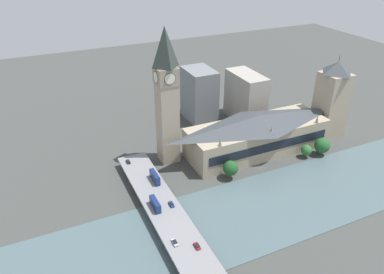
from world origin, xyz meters
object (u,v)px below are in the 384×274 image
(car_northbound_lead, at_px, (175,242))
(car_northbound_tail, at_px, (171,204))
(road_bridge, at_px, (176,230))
(double_decker_bus_lead, at_px, (155,177))
(car_southbound_lead, at_px, (197,246))
(clock_tower, at_px, (167,95))
(victoria_tower, at_px, (332,99))
(parliament_hall, at_px, (257,134))
(car_southbound_mid, at_px, (128,162))
(double_decker_bus_mid, at_px, (155,204))

(car_northbound_lead, xyz_separation_m, car_northbound_tail, (24.25, -8.31, 0.07))
(road_bridge, xyz_separation_m, car_northbound_tail, (15.54, -4.20, 1.82))
(double_decker_bus_lead, bearing_deg, car_southbound_lead, 179.74)
(clock_tower, height_order, double_decker_bus_lead, clock_tower)
(car_northbound_lead, bearing_deg, clock_tower, -19.76)
(car_northbound_lead, bearing_deg, car_southbound_lead, -127.26)
(road_bridge, height_order, car_southbound_lead, car_southbound_lead)
(victoria_tower, bearing_deg, double_decker_bus_lead, 95.28)
(clock_tower, height_order, car_northbound_lead, clock_tower)
(victoria_tower, xyz_separation_m, car_southbound_lead, (-64.76, 129.83, -19.17))
(parliament_hall, distance_m, car_southbound_mid, 81.25)
(clock_tower, height_order, road_bridge, clock_tower)
(parliament_hall, height_order, double_decker_bus_lead, parliament_hall)
(parliament_hall, height_order, road_bridge, parliament_hall)
(double_decker_bus_mid, bearing_deg, car_northbound_lead, 178.84)
(clock_tower, height_order, car_northbound_tail, clock_tower)
(victoria_tower, height_order, car_southbound_mid, victoria_tower)
(car_northbound_lead, height_order, car_southbound_mid, car_southbound_mid)
(parliament_hall, height_order, victoria_tower, victoria_tower)
(parliament_hall, xyz_separation_m, car_southbound_mid, (11.80, 80.17, -5.93))
(parliament_hall, xyz_separation_m, car_southbound_lead, (-64.70, 72.51, -5.93))
(car_northbound_tail, bearing_deg, parliament_hall, -64.37)
(road_bridge, relative_size, double_decker_bus_mid, 13.51)
(parliament_hall, bearing_deg, double_decker_bus_lead, 99.37)
(car_northbound_tail, bearing_deg, victoria_tower, -75.02)
(car_northbound_tail, distance_m, car_southbound_lead, 30.17)
(parliament_hall, height_order, car_northbound_lead, parliament_hall)
(victoria_tower, relative_size, car_southbound_mid, 12.87)
(road_bridge, relative_size, car_northbound_tail, 31.29)
(clock_tower, bearing_deg, double_decker_bus_mid, 151.37)
(victoria_tower, relative_size, double_decker_bus_lead, 5.09)
(victoria_tower, xyz_separation_m, double_decker_bus_mid, (-33.15, 137.08, -17.28))
(victoria_tower, height_order, car_southbound_lead, victoria_tower)
(car_northbound_tail, bearing_deg, car_northbound_lead, 161.08)
(road_bridge, distance_m, car_southbound_lead, 15.18)
(double_decker_bus_mid, xyz_separation_m, car_northbound_tail, (-1.44, -7.79, -1.84))
(victoria_tower, xyz_separation_m, car_northbound_tail, (-34.59, 129.29, -19.12))
(victoria_tower, distance_m, double_decker_bus_lead, 131.26)
(parliament_hall, relative_size, car_southbound_lead, 21.14)
(double_decker_bus_lead, bearing_deg, victoria_tower, -84.72)
(double_decker_bus_lead, relative_size, double_decker_bus_mid, 1.06)
(parliament_hall, relative_size, car_northbound_tail, 20.30)
(victoria_tower, xyz_separation_m, road_bridge, (-50.13, 133.49, -20.94))
(clock_tower, distance_m, double_decker_bus_lead, 46.19)
(double_decker_bus_lead, height_order, car_southbound_lead, double_decker_bus_lead)
(double_decker_bus_lead, height_order, double_decker_bus_mid, double_decker_bus_lead)
(double_decker_bus_lead, relative_size, car_northbound_tail, 2.45)
(victoria_tower, relative_size, car_northbound_tail, 12.45)
(car_southbound_mid, bearing_deg, clock_tower, -86.11)
(parliament_hall, relative_size, car_northbound_lead, 19.98)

